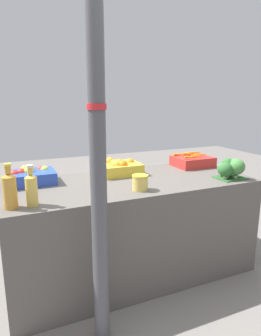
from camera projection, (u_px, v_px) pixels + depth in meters
name	position (u px, v px, depth m)	size (l,w,h in m)	color
ground_plane	(130.00, 270.00, 2.48)	(10.00, 10.00, 0.00)	slate
market_table	(130.00, 227.00, 2.39)	(1.89, 0.81, 0.77)	#56514C
support_pole	(97.00, 114.00, 1.48)	(0.10, 0.10, 2.63)	#4C4C51
apple_crate	(31.00, 176.00, 2.22)	(0.34, 0.28, 0.13)	#2847B7
orange_crate	(119.00, 167.00, 2.49)	(0.34, 0.28, 0.13)	gold
carrot_crate	(193.00, 161.00, 2.78)	(0.34, 0.28, 0.13)	red
broccoli_pile	(229.00, 169.00, 2.35)	(0.23, 0.22, 0.16)	#2D602D
juice_bottle_amber	(10.00, 190.00, 1.70)	(0.08, 0.08, 0.26)	gold
juice_bottle_golden	(31.00, 189.00, 1.75)	(0.07, 0.07, 0.25)	gold
pickle_jar	(140.00, 182.00, 2.06)	(0.11, 0.11, 0.11)	#DBBC56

